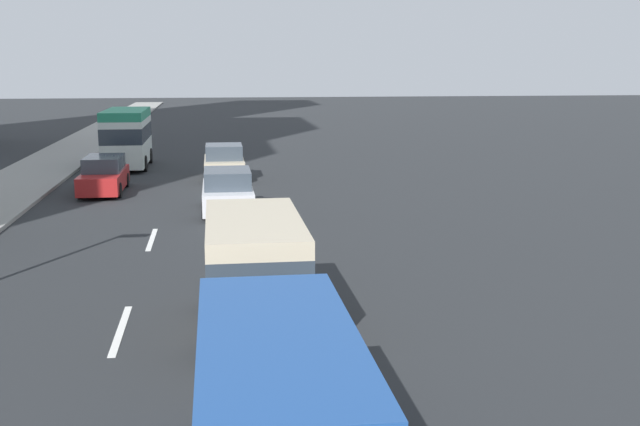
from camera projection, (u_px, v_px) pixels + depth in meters
ground_plane at (167, 194)px, 33.47m from camera, size 198.00×198.00×0.00m
lane_stripe_mid at (121, 330)px, 16.38m from camera, size 3.20×0.16×0.01m
lane_stripe_far at (152, 239)px, 24.84m from camera, size 3.20×0.16×0.01m
car_lead at (104, 175)px, 33.84m from camera, size 4.76×1.79×1.57m
van_second at (279, 409)px, 9.59m from camera, size 5.14×2.10×2.34m
car_third at (224, 163)px, 37.72m from camera, size 4.03×1.96×1.71m
minibus_fourth at (127, 136)px, 41.84m from camera, size 6.15×2.30×3.13m
car_fifth at (228, 192)px, 29.30m from camera, size 4.41×1.94×1.65m
van_sixth at (254, 267)px, 16.14m from camera, size 4.67×2.10×2.43m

